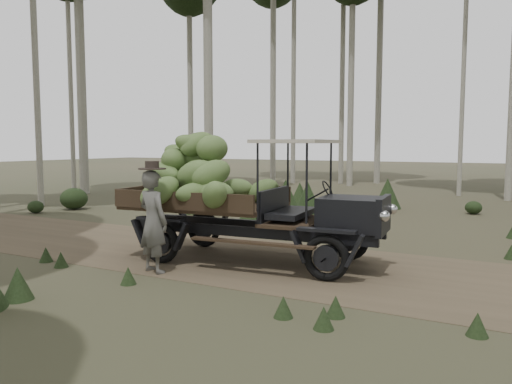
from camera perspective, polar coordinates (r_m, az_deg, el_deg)
ground at (r=9.37m, az=12.46°, el=-9.10°), size 120.00×120.00×0.00m
dirt_track at (r=9.37m, az=12.46°, el=-9.08°), size 70.00×4.00×0.01m
banana_truck at (r=10.04m, az=-4.03°, el=0.87°), size 5.44×2.76×2.70m
farmer at (r=9.25m, az=-11.67°, el=-3.18°), size 0.77×0.61×2.04m
undergrowth at (r=8.28m, az=22.73°, el=-7.38°), size 24.55×22.67×1.37m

